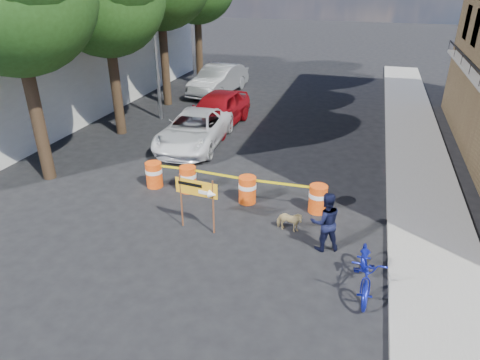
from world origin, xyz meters
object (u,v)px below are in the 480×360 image
Objects in this scene: barrel_mid_right at (247,189)px; barrel_far_right at (318,198)px; barrel_far_left at (154,174)px; detour_sign at (201,193)px; sedan_red at (217,110)px; sedan_silver at (219,80)px; dog at (289,221)px; barrel_mid_left at (188,179)px; bicycle at (369,251)px; suv_white at (194,129)px; pedestrian at (325,222)px.

barrel_mid_right and barrel_far_right have the same top height.
detour_sign reaches higher than barrel_far_left.
sedan_silver is (-2.00, 5.92, 0.01)m from sedan_red.
detour_sign is at bearing 109.25° from dog.
barrel_mid_left and barrel_mid_right have the same top height.
bicycle is at bearing -25.40° from barrel_far_left.
barrel_far_left and barrel_far_right have the same top height.
barrel_mid_right is 0.54× the size of detour_sign.
barrel_mid_left is 2.15m from barrel_mid_right.
detour_sign reaches higher than suv_white.
bicycle is 0.43× the size of sedan_red.
barrel_far_left is 0.17× the size of sedan_silver.
barrel_mid_left is (1.27, 0.01, 0.00)m from barrel_far_left.
barrel_far_left is 8.01m from bicycle.
barrel_far_right is (5.68, -0.12, 0.00)m from barrel_far_left.
sedan_red is at bearing 83.26° from suv_white.
sedan_red reaches higher than barrel_far_left.
suv_white reaches higher than barrel_mid_left.
barrel_far_right is 0.54× the size of detour_sign.
barrel_mid_right is 1.00× the size of barrel_far_right.
pedestrian is 10.63m from sedan_red.
dog is (2.40, 0.69, -0.89)m from detour_sign.
pedestrian reaches higher than barrel_far_right.
sedan_silver is (-3.28, 12.54, 0.39)m from barrel_mid_left.
bicycle reaches higher than barrel_far_left.
bicycle is 18.45m from sedan_silver.
sedan_red is at bearing 112.61° from detour_sign.
pedestrian is at bearing -48.16° from suv_white.
suv_white is at bearing 46.27° from dog.
barrel_far_right is at bearing -46.57° from sedan_red.
bicycle reaches higher than barrel_mid_right.
suv_white is at bearing -70.64° from sedan_silver.
dog is at bearing -54.77° from sedan_red.
barrel_mid_right reaches higher than dog.
suv_white is at bearing 109.24° from barrel_mid_left.
detour_sign is (-3.04, -2.05, 0.75)m from barrel_far_right.
bicycle is at bearing -128.51° from dog.
barrel_far_left is at bearing 151.70° from bicycle.
sedan_red is at bearing 122.82° from bicycle.
barrel_far_left is 6.64m from sedan_red.
pedestrian is 2.17× the size of dog.
bicycle is at bearing -9.51° from detour_sign.
suv_white is at bearing 129.96° from barrel_mid_right.
suv_white is at bearing -89.88° from sedan_red.
dog is (-0.63, -1.36, -0.14)m from barrel_far_right.
barrel_far_left is 1.00× the size of barrel_mid_left.
detour_sign is at bearing -21.23° from pedestrian.
sedan_red is at bearing -64.39° from sedan_silver.
sedan_red is (-5.06, 8.11, 0.52)m from dog.
bicycle is (7.21, -3.43, 0.61)m from barrel_far_left.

